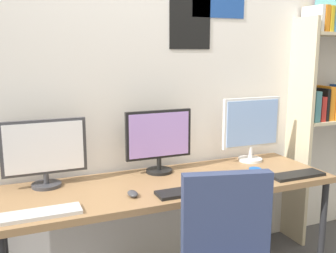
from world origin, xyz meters
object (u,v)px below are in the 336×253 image
object	(u,v)px
computer_mouse	(133,194)
keyboard_center	(186,192)
bookshelf	(333,95)
monitor_center	(159,139)
desk	(171,189)
keyboard_right	(297,175)
coffee_mug	(255,175)
monitor_left	(44,151)
keyboard_left	(41,214)
monitor_right	(251,126)

from	to	relation	value
computer_mouse	keyboard_center	bearing A→B (deg)	-13.75
bookshelf	computer_mouse	world-z (taller)	bookshelf
keyboard_center	monitor_center	bearing A→B (deg)	90.00
desk	keyboard_right	xyz separation A→B (m)	(0.82, -0.23, 0.06)
desk	coffee_mug	world-z (taller)	coffee_mug
monitor_left	keyboard_left	bearing A→B (deg)	-98.99
keyboard_left	keyboard_center	size ratio (longest dim) A/B	1.11
bookshelf	computer_mouse	xyz separation A→B (m)	(-1.86, -0.39, -0.45)
keyboard_left	coffee_mug	bearing A→B (deg)	0.74
desk	monitor_left	xyz separation A→B (m)	(-0.75, 0.21, 0.28)
keyboard_right	computer_mouse	xyz separation A→B (m)	(-1.12, 0.07, 0.01)
bookshelf	monitor_center	size ratio (longest dim) A/B	4.29
monitor_center	coffee_mug	size ratio (longest dim) A/B	4.38
desk	keyboard_left	size ratio (longest dim) A/B	5.33
monitor_left	monitor_center	world-z (taller)	monitor_center
desk	monitor_right	world-z (taller)	monitor_right
monitor_center	keyboard_center	xyz separation A→B (m)	(0.00, -0.44, -0.23)
bookshelf	desk	bearing A→B (deg)	-171.55
monitor_left	keyboard_right	world-z (taller)	monitor_left
keyboard_left	desk	bearing A→B (deg)	15.76
monitor_left	coffee_mug	size ratio (longest dim) A/B	4.75
monitor_right	keyboard_center	distance (m)	0.90
monitor_center	bookshelf	bearing A→B (deg)	0.66
keyboard_left	coffee_mug	size ratio (longest dim) A/B	3.77
bookshelf	coffee_mug	xyz separation A→B (m)	(-1.06, -0.44, -0.42)
monitor_right	desk	bearing A→B (deg)	-164.10
desk	monitor_right	distance (m)	0.84
keyboard_left	coffee_mug	xyz separation A→B (m)	(1.31, 0.02, 0.04)
desk	monitor_left	world-z (taller)	monitor_left
bookshelf	monitor_left	world-z (taller)	bookshelf
keyboard_right	keyboard_left	bearing A→B (deg)	180.00
keyboard_center	coffee_mug	xyz separation A→B (m)	(0.49, 0.02, 0.04)
monitor_right	keyboard_right	world-z (taller)	monitor_right
monitor_center	monitor_right	size ratio (longest dim) A/B	0.96
desk	coffee_mug	distance (m)	0.55
desk	keyboard_left	distance (m)	0.85
keyboard_right	coffee_mug	distance (m)	0.32
desk	bookshelf	xyz separation A→B (m)	(1.55, 0.23, 0.52)
bookshelf	coffee_mug	size ratio (longest dim) A/B	18.81
keyboard_left	bookshelf	bearing A→B (deg)	11.01
monitor_right	computer_mouse	distance (m)	1.14
monitor_right	keyboard_center	xyz separation A→B (m)	(-0.75, -0.44, -0.26)
monitor_right	keyboard_right	size ratio (longest dim) A/B	1.28
monitor_center	keyboard_left	distance (m)	0.95
keyboard_left	keyboard_right	bearing A→B (deg)	0.00
keyboard_center	desk	bearing A→B (deg)	90.00
bookshelf	monitor_right	bearing A→B (deg)	-178.73
monitor_right	keyboard_right	bearing A→B (deg)	-81.01
monitor_left	monitor_right	size ratio (longest dim) A/B	1.04
monitor_left	coffee_mug	world-z (taller)	monitor_left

